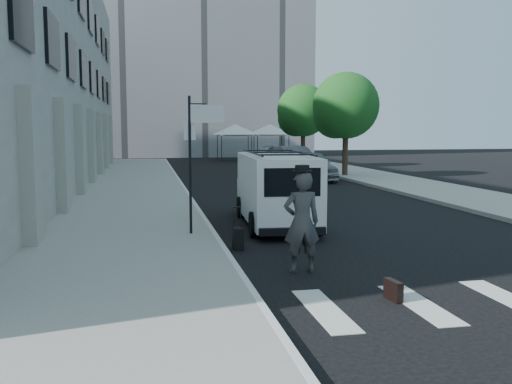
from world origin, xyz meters
name	(u,v)px	position (x,y,z in m)	size (l,w,h in m)	color
ground	(326,263)	(0.00, 0.00, 0.00)	(120.00, 120.00, 0.00)	black
sidewalk_left	(135,187)	(-4.25, 16.00, 0.07)	(4.50, 48.00, 0.15)	gray
sidewalk_right	(368,176)	(9.00, 20.00, 0.07)	(4.00, 56.00, 0.15)	gray
building_far	(198,36)	(2.00, 50.00, 12.50)	(22.00, 12.00, 25.00)	slate
sign_pole	(199,136)	(-2.36, 3.20, 2.65)	(1.03, 0.07, 3.50)	black
tree_near	(343,108)	(7.50, 20.15, 3.97)	(3.80, 3.83, 6.03)	black
tree_far	(301,113)	(7.50, 29.15, 3.97)	(3.80, 3.83, 6.03)	black
tent_left	(235,130)	(4.00, 38.00, 2.71)	(4.00, 4.00, 3.20)	black
tent_right	(270,130)	(7.20, 38.50, 2.71)	(4.00, 4.00, 3.20)	black
businessman	(302,222)	(-0.72, -0.62, 1.00)	(0.73, 0.48, 2.01)	#3A393C
briefcase	(393,290)	(0.28, -2.72, 0.17)	(0.12, 0.44, 0.34)	black
suitcase	(238,238)	(-1.62, 1.68, 0.27)	(0.23, 0.36, 1.00)	black
cargo_van	(275,189)	(0.00, 4.87, 1.08)	(2.17, 5.52, 2.06)	white
parked_car_a	(310,166)	(5.09, 18.52, 0.82)	(1.93, 4.80, 1.64)	#A0A3A8
parked_car_b	(294,160)	(5.67, 24.21, 0.83)	(1.77, 5.06, 1.67)	#56585D
parked_car_c	(281,155)	(6.80, 32.45, 0.72)	(2.01, 4.95, 1.44)	gray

